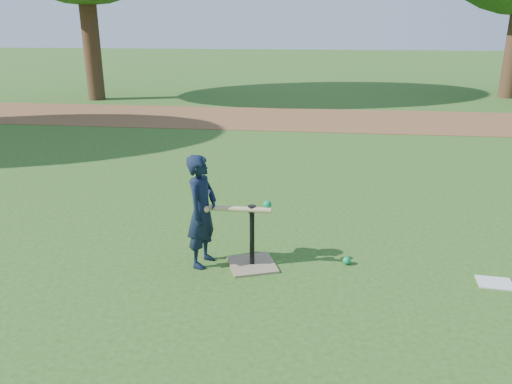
# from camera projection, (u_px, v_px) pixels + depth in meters

# --- Properties ---
(ground) EXTENTS (80.00, 80.00, 0.00)m
(ground) POSITION_uv_depth(u_px,v_px,m) (242.00, 254.00, 5.07)
(ground) COLOR #285116
(ground) RESTS_ON ground
(dirt_strip) EXTENTS (24.00, 3.00, 0.01)m
(dirt_strip) POSITION_uv_depth(u_px,v_px,m) (289.00, 119.00, 12.11)
(dirt_strip) COLOR brown
(dirt_strip) RESTS_ON ground
(child) EXTENTS (0.34, 0.45, 1.09)m
(child) POSITION_uv_depth(u_px,v_px,m) (202.00, 211.00, 4.69)
(child) COLOR black
(child) RESTS_ON ground
(wiffle_ball_ground) EXTENTS (0.08, 0.08, 0.08)m
(wiffle_ball_ground) POSITION_uv_depth(u_px,v_px,m) (347.00, 261.00, 4.83)
(wiffle_ball_ground) COLOR #0C894A
(wiffle_ball_ground) RESTS_ON ground
(clipboard) EXTENTS (0.32, 0.26, 0.01)m
(clipboard) POSITION_uv_depth(u_px,v_px,m) (495.00, 283.00, 4.49)
(clipboard) COLOR silver
(clipboard) RESTS_ON ground
(batting_tee) EXTENTS (0.55, 0.55, 0.61)m
(batting_tee) POSITION_uv_depth(u_px,v_px,m) (252.00, 255.00, 4.79)
(batting_tee) COLOR #8D7959
(batting_tee) RESTS_ON ground
(swing_action) EXTENTS (0.63, 0.15, 0.11)m
(swing_action) POSITION_uv_depth(u_px,v_px,m) (241.00, 208.00, 4.63)
(swing_action) COLOR tan
(swing_action) RESTS_ON ground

